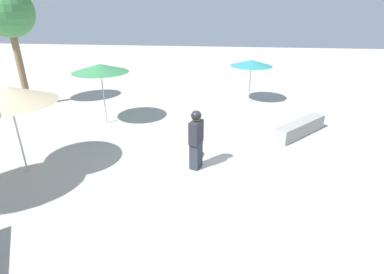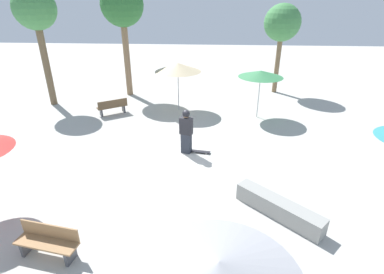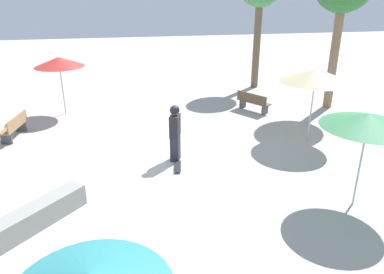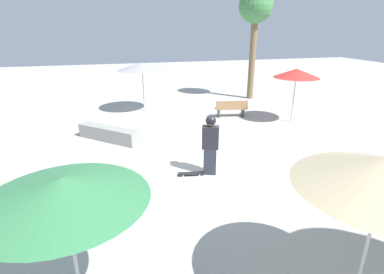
% 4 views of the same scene
% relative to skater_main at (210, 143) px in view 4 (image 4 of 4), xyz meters
% --- Properties ---
extents(ground_plane, '(60.00, 60.00, 0.00)m').
position_rel_skater_main_xyz_m(ground_plane, '(-0.36, 0.35, -1.01)').
color(ground_plane, '#B2AFA8').
extents(skater_main, '(0.43, 0.56, 1.88)m').
position_rel_skater_main_xyz_m(skater_main, '(0.00, 0.00, 0.00)').
color(skater_main, '#282D38').
rests_on(skater_main, ground_plane).
extents(skateboard, '(0.32, 0.82, 0.07)m').
position_rel_skater_main_xyz_m(skateboard, '(-0.02, -0.60, -0.95)').
color(skateboard, black).
rests_on(skateboard, ground_plane).
extents(concrete_ledge, '(2.23, 2.36, 0.55)m').
position_rel_skater_main_xyz_m(concrete_ledge, '(-3.77, -3.03, -0.73)').
color(concrete_ledge, gray).
rests_on(concrete_ledge, ground_plane).
extents(bench_near, '(0.71, 1.65, 0.85)m').
position_rel_skater_main_xyz_m(bench_near, '(-5.64, 2.98, -0.59)').
color(bench_near, '#47474C').
rests_on(bench_near, ground_plane).
extents(shade_umbrella_green, '(2.27, 2.27, 2.50)m').
position_rel_skater_main_xyz_m(shade_umbrella_green, '(4.23, -3.45, 1.32)').
color(shade_umbrella_green, '#B7B7BC').
rests_on(shade_umbrella_green, ground_plane).
extents(shade_umbrella_red, '(2.08, 2.08, 2.51)m').
position_rel_skater_main_xyz_m(shade_umbrella_red, '(-4.16, 5.49, 1.29)').
color(shade_umbrella_red, '#B7B7BC').
rests_on(shade_umbrella_red, ground_plane).
extents(shade_umbrella_grey, '(2.58, 2.58, 2.56)m').
position_rel_skater_main_xyz_m(shade_umbrella_grey, '(-7.90, -1.13, 1.37)').
color(shade_umbrella_grey, '#B7B7BC').
rests_on(shade_umbrella_grey, ground_plane).
extents(palm_tree_left, '(1.97, 1.97, 6.42)m').
position_rel_skater_main_xyz_m(palm_tree_left, '(-9.25, 5.71, 4.16)').
color(palm_tree_left, brown).
rests_on(palm_tree_left, ground_plane).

